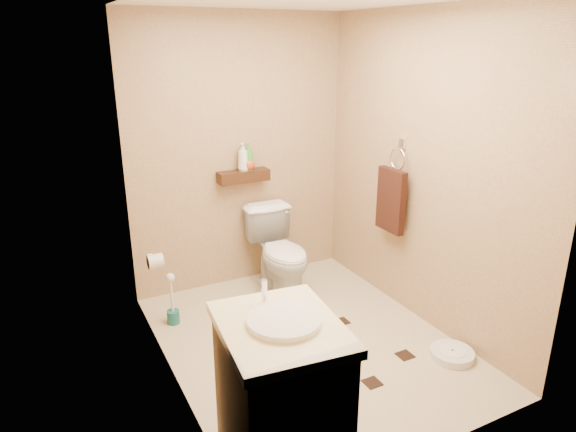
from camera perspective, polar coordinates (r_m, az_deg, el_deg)
ground at (r=3.98m, az=2.17°, el=-13.81°), size 2.50×2.50×0.00m
wall_back at (r=4.58m, az=-5.41°, el=6.83°), size 2.00×0.04×2.40m
wall_front at (r=2.54m, az=16.57°, el=-4.01°), size 2.00×0.04×2.40m
wall_left at (r=3.13m, az=-13.70°, el=0.62°), size 0.04×2.50×2.40m
wall_right at (r=4.06m, az=14.81°, el=4.71°), size 0.04×2.50×2.40m
wall_shelf at (r=4.55m, az=-4.96°, el=4.43°), size 0.46×0.14×0.10m
floor_accents at (r=3.99m, az=2.84°, el=-13.74°), size 1.12×1.30×0.01m
toilet at (r=4.54m, az=-0.83°, el=-4.12°), size 0.44×0.75×0.75m
vanity at (r=2.78m, az=-0.81°, el=-19.23°), size 0.65×0.76×0.99m
bathroom_scale at (r=3.97m, az=17.77°, el=-14.40°), size 0.32×0.32×0.06m
toilet_brush at (r=4.24m, az=-12.72°, el=-9.71°), size 0.10×0.10×0.44m
towel_ring at (r=4.25m, az=11.43°, el=2.05°), size 0.12×0.30×0.76m
toilet_paper at (r=3.95m, az=-14.54°, el=-4.89°), size 0.12×0.11×0.12m
bottle_a at (r=4.51m, az=-5.02°, el=6.58°), size 0.13×0.13×0.25m
bottle_b at (r=4.52m, az=-4.95°, el=5.94°), size 0.07×0.07×0.14m
bottle_c at (r=4.54m, az=-4.44°, el=6.03°), size 0.16×0.16×0.15m
bottle_d at (r=4.53m, az=-4.42°, el=6.59°), size 0.13×0.13×0.24m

